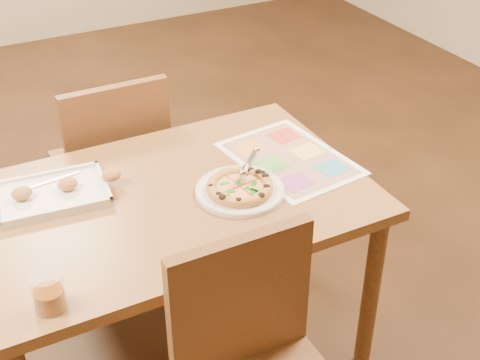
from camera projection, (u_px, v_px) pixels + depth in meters
name	position (u px, v px, depth m)	size (l,w,h in m)	color
room	(155.00, 7.00, 1.83)	(7.00, 7.00, 7.00)	#351D0E
dining_table	(170.00, 217.00, 2.22)	(1.30, 0.85, 0.72)	brown
chair_near	(256.00, 354.00, 1.81)	(0.42, 0.42, 0.47)	brown
chair_far	(114.00, 153.00, 2.71)	(0.42, 0.42, 0.47)	brown
plate	(240.00, 191.00, 2.19)	(0.29, 0.29, 0.02)	silver
pizza	(240.00, 187.00, 2.17)	(0.22, 0.22, 0.03)	gold
pizza_cutter	(249.00, 165.00, 2.19)	(0.11, 0.09, 0.08)	silver
appetizer_tray	(55.00, 193.00, 2.16)	(0.42, 0.28, 0.06)	silver
glass_tumbler	(49.00, 294.00, 1.72)	(0.09, 0.09, 0.11)	#783809
menu	(290.00, 158.00, 2.37)	(0.34, 0.48, 0.01)	white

